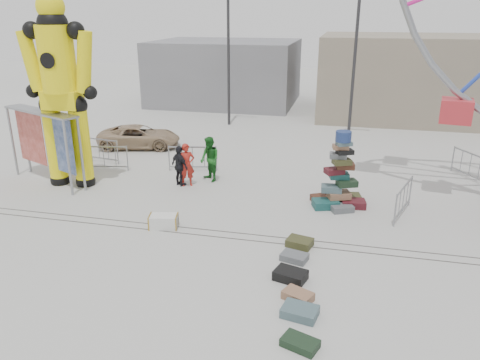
% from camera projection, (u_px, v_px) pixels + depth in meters
% --- Properties ---
extents(ground, '(90.00, 90.00, 0.00)m').
position_uv_depth(ground, '(234.00, 249.00, 13.41)').
color(ground, '#9E9E99').
rests_on(ground, ground).
extents(track_line_near, '(40.00, 0.04, 0.01)m').
position_uv_depth(track_line_near, '(239.00, 239.00, 13.95)').
color(track_line_near, '#47443F').
rests_on(track_line_near, ground).
extents(track_line_far, '(40.00, 0.04, 0.01)m').
position_uv_depth(track_line_far, '(242.00, 233.00, 14.32)').
color(track_line_far, '#47443F').
rests_on(track_line_far, ground).
extents(building_right, '(12.00, 8.00, 5.00)m').
position_uv_depth(building_right, '(418.00, 77.00, 29.37)').
color(building_right, gray).
rests_on(building_right, ground).
extents(building_left, '(10.00, 8.00, 4.40)m').
position_uv_depth(building_left, '(226.00, 72.00, 34.07)').
color(building_left, gray).
rests_on(building_left, ground).
extents(lamp_post_right, '(1.41, 0.25, 8.00)m').
position_uv_depth(lamp_post_right, '(357.00, 52.00, 23.11)').
color(lamp_post_right, '#2D2D30').
rests_on(lamp_post_right, ground).
extents(lamp_post_left, '(1.41, 0.25, 8.00)m').
position_uv_depth(lamp_post_left, '(230.00, 47.00, 26.43)').
color(lamp_post_left, '#2D2D30').
rests_on(lamp_post_left, ground).
extents(suitcase_tower, '(1.98, 1.73, 2.67)m').
position_uv_depth(suitcase_tower, '(339.00, 185.00, 16.17)').
color(suitcase_tower, '#1B5250').
rests_on(suitcase_tower, ground).
extents(crash_test_dummy, '(2.89, 1.27, 7.27)m').
position_uv_depth(crash_test_dummy, '(61.00, 86.00, 17.09)').
color(crash_test_dummy, black).
rests_on(crash_test_dummy, ground).
extents(banner_scaffold, '(3.90, 2.19, 2.87)m').
position_uv_depth(banner_scaffold, '(43.00, 129.00, 17.87)').
color(banner_scaffold, gray).
rests_on(banner_scaffold, ground).
extents(steamer_trunk, '(0.97, 0.69, 0.41)m').
position_uv_depth(steamer_trunk, '(164.00, 221.00, 14.65)').
color(steamer_trunk, silver).
rests_on(steamer_trunk, ground).
extents(row_case_0, '(0.83, 0.70, 0.22)m').
position_uv_depth(row_case_0, '(300.00, 242.00, 13.53)').
color(row_case_0, '#404120').
rests_on(row_case_0, ground).
extents(row_case_1, '(0.81, 0.66, 0.19)m').
position_uv_depth(row_case_1, '(294.00, 257.00, 12.77)').
color(row_case_1, slate).
rests_on(row_case_1, ground).
extents(row_case_2, '(0.92, 0.76, 0.25)m').
position_uv_depth(row_case_2, '(290.00, 275.00, 11.83)').
color(row_case_2, black).
rests_on(row_case_2, ground).
extents(row_case_3, '(0.82, 0.70, 0.21)m').
position_uv_depth(row_case_3, '(298.00, 296.00, 11.02)').
color(row_case_3, '#96694C').
rests_on(row_case_3, ground).
extents(row_case_4, '(0.88, 0.71, 0.22)m').
position_uv_depth(row_case_4, '(300.00, 312.00, 10.43)').
color(row_case_4, '#4C666D').
rests_on(row_case_4, ground).
extents(row_case_5, '(0.85, 0.69, 0.17)m').
position_uv_depth(row_case_5, '(300.00, 343.00, 9.48)').
color(row_case_5, '#1B311E').
rests_on(row_case_5, ground).
extents(barricade_dummy_a, '(1.99, 0.42, 1.10)m').
position_uv_depth(barricade_dummy_a, '(99.00, 150.00, 20.93)').
color(barricade_dummy_a, gray).
rests_on(barricade_dummy_a, ground).
extents(barricade_dummy_b, '(1.98, 0.49, 1.10)m').
position_uv_depth(barricade_dummy_b, '(104.00, 158.00, 19.77)').
color(barricade_dummy_b, gray).
rests_on(barricade_dummy_b, ground).
extents(barricade_dummy_c, '(1.98, 0.47, 1.10)m').
position_uv_depth(barricade_dummy_c, '(193.00, 158.00, 19.73)').
color(barricade_dummy_c, gray).
rests_on(barricade_dummy_c, ground).
extents(barricade_wheel_front, '(0.74, 1.93, 1.10)m').
position_uv_depth(barricade_wheel_front, '(403.00, 200.00, 15.40)').
color(barricade_wheel_front, gray).
rests_on(barricade_wheel_front, ground).
extents(barricade_wheel_back, '(1.06, 1.80, 1.10)m').
position_uv_depth(barricade_wheel_back, '(470.00, 166.00, 18.78)').
color(barricade_wheel_back, gray).
rests_on(barricade_wheel_back, ground).
extents(pedestrian_red, '(0.73, 0.63, 1.68)m').
position_uv_depth(pedestrian_red, '(187.00, 165.00, 17.97)').
color(pedestrian_red, '#A01F16').
rests_on(pedestrian_red, ground).
extents(pedestrian_green, '(1.10, 1.09, 1.79)m').
position_uv_depth(pedestrian_green, '(210.00, 159.00, 18.46)').
color(pedestrian_green, '#175C1B').
rests_on(pedestrian_green, ground).
extents(pedestrian_black, '(0.99, 0.84, 1.59)m').
position_uv_depth(pedestrian_black, '(180.00, 166.00, 17.98)').
color(pedestrian_black, black).
rests_on(pedestrian_black, ground).
extents(parked_suv, '(4.29, 2.71, 1.10)m').
position_uv_depth(parked_suv, '(139.00, 137.00, 23.13)').
color(parked_suv, tan).
rests_on(parked_suv, ground).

